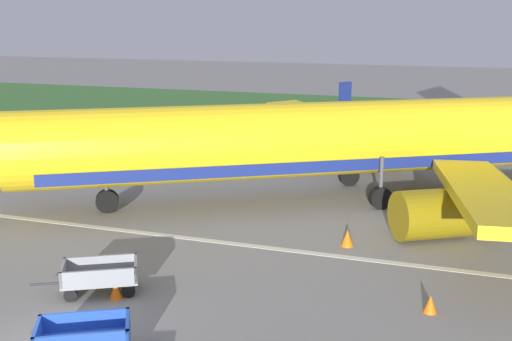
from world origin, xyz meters
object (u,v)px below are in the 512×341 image
Objects in this scene: traffic_cone_near_plane at (347,238)px; airplane at (338,140)px; traffic_cone_mid_apron at (116,290)px; baggage_cart_second_in_row at (83,338)px; traffic_cone_by_carts at (430,304)px; baggage_cart_third_in_row at (100,276)px.

airplane is at bearing 105.13° from traffic_cone_near_plane.
airplane is at bearing 72.09° from traffic_cone_mid_apron.
baggage_cart_second_in_row reaches higher than traffic_cone_by_carts.
traffic_cone_mid_apron is at bearing 107.66° from baggage_cart_second_in_row.
traffic_cone_near_plane is at bearing 125.42° from traffic_cone_by_carts.
traffic_cone_near_plane is 1.15× the size of traffic_cone_mid_apron.
traffic_cone_near_plane is (1.83, -6.75, -2.71)m from airplane.
traffic_cone_mid_apron is (0.75, -0.26, -0.30)m from baggage_cart_third_in_row.
traffic_cone_near_plane is at bearing 44.79° from baggage_cart_third_in_row.
airplane is at bearing 69.00° from baggage_cart_third_in_row.
airplane is 13.28m from traffic_cone_by_carts.
traffic_cone_near_plane is at bearing 64.34° from baggage_cart_second_in_row.
baggage_cart_third_in_row is at bearing -111.00° from airplane.
traffic_cone_mid_apron is (-1.14, 3.58, -0.30)m from baggage_cart_second_in_row.
traffic_cone_near_plane is 1.21× the size of traffic_cone_by_carts.
traffic_cone_near_plane is 9.73m from traffic_cone_mid_apron.
baggage_cart_third_in_row reaches higher than traffic_cone_near_plane.
traffic_cone_near_plane is (5.25, 10.92, -0.26)m from baggage_cart_second_in_row.
traffic_cone_by_carts is at bearing -65.34° from airplane.
traffic_cone_near_plane reaches higher than traffic_cone_by_carts.
baggage_cart_second_in_row is (-3.42, -17.68, -2.45)m from airplane.
baggage_cart_second_in_row reaches higher than traffic_cone_near_plane.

